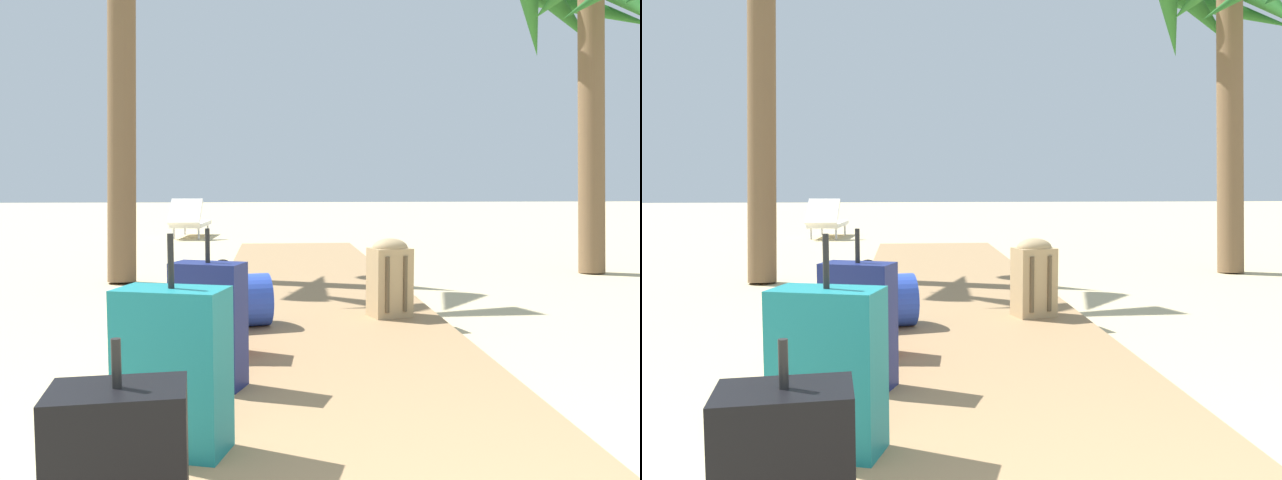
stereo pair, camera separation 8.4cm
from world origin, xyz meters
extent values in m
plane|color=#CCB789|center=(0.00, 4.15, 0.00)|extent=(60.00, 60.00, 0.00)
cube|color=#9E7A51|center=(0.00, 5.18, 0.04)|extent=(1.81, 10.37, 0.08)
cube|color=tan|center=(0.51, 4.32, 0.34)|extent=(0.35, 0.30, 0.53)
ellipsoid|color=tan|center=(0.51, 4.32, 0.61)|extent=(0.33, 0.28, 0.15)
cylinder|color=brown|center=(0.47, 4.19, 0.34)|extent=(0.04, 0.04, 0.42)
cylinder|color=brown|center=(0.62, 4.23, 0.34)|extent=(0.04, 0.04, 0.42)
cube|color=#197A7F|center=(-0.77, 1.85, 0.40)|extent=(0.46, 0.33, 0.64)
cylinder|color=black|center=(-0.77, 1.85, 0.82)|extent=(0.02, 0.02, 0.21)
cube|color=red|center=(-0.72, 3.28, 0.32)|extent=(0.28, 0.26, 0.49)
ellipsoid|color=red|center=(-0.72, 3.28, 0.57)|extent=(0.27, 0.24, 0.13)
cylinder|color=#5B110F|center=(-0.80, 3.17, 0.32)|extent=(0.04, 0.04, 0.39)
cylinder|color=#5B110F|center=(-0.67, 3.16, 0.32)|extent=(0.04, 0.04, 0.39)
cylinder|color=#2847B7|center=(-0.74, 4.01, 0.27)|extent=(0.73, 0.51, 0.38)
torus|color=black|center=(-0.74, 4.01, 0.49)|extent=(0.17, 0.06, 0.16)
cube|color=navy|center=(-0.71, 2.66, 0.40)|extent=(0.40, 0.29, 0.63)
cylinder|color=black|center=(-0.71, 2.66, 0.80)|extent=(0.02, 0.02, 0.17)
cylinder|color=black|center=(-0.76, 0.96, 0.68)|extent=(0.02, 0.02, 0.12)
cylinder|color=brown|center=(-2.04, 6.90, 2.22)|extent=(0.31, 0.79, 4.45)
cylinder|color=brown|center=(3.49, 7.19, 1.73)|extent=(0.31, 0.59, 3.47)
cone|color=#236023|center=(4.04, 7.29, 3.26)|extent=(0.55, 1.15, 0.97)
cone|color=#236023|center=(3.85, 7.86, 3.34)|extent=(1.52, 1.04, 0.90)
cone|color=#236023|center=(3.34, 7.71, 3.26)|extent=(1.14, 0.65, 0.95)
cone|color=#236023|center=(2.84, 7.58, 3.25)|extent=(1.03, 1.39, 1.22)
cube|color=white|center=(-2.02, 12.70, 0.26)|extent=(0.68, 1.43, 0.08)
cube|color=white|center=(-2.06, 12.10, 0.54)|extent=(0.63, 0.54, 0.48)
cylinder|color=silver|center=(-2.23, 13.27, 0.11)|extent=(0.04, 0.04, 0.22)
cylinder|color=silver|center=(-1.75, 13.24, 0.11)|extent=(0.04, 0.04, 0.22)
cylinder|color=silver|center=(-2.30, 12.15, 0.11)|extent=(0.04, 0.04, 0.22)
cylinder|color=silver|center=(-1.82, 12.12, 0.11)|extent=(0.04, 0.04, 0.22)
camera|label=1|loc=(-0.38, -0.65, 1.12)|focal=37.01mm
camera|label=2|loc=(-0.46, -0.65, 1.12)|focal=37.01mm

